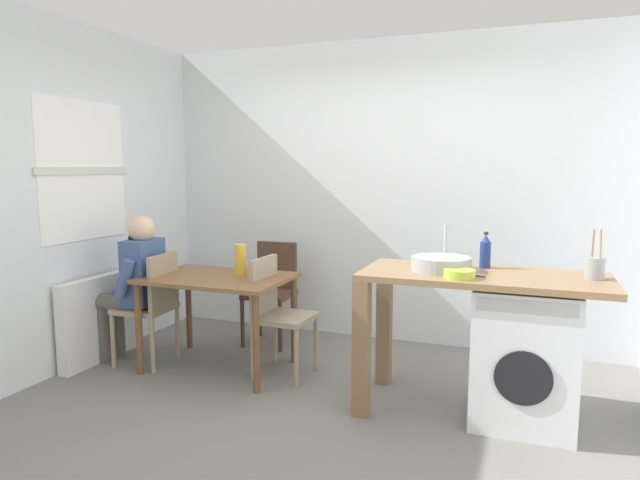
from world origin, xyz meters
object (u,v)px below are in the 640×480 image
(seated_person, at_px, (135,281))
(utensil_crock, at_px, (595,268))
(chair_spare_by_wall, at_px, (273,286))
(washing_machine, at_px, (524,354))
(vase, at_px, (241,260))
(chair_person_seat, at_px, (153,302))
(bottle_tall_green, at_px, (485,252))
(chair_opposite, at_px, (276,309))
(mixing_bowl, at_px, (460,273))
(dining_table, at_px, (218,288))

(seated_person, xyz_separation_m, utensil_crock, (3.32, 0.04, 0.32))
(chair_spare_by_wall, xyz_separation_m, washing_machine, (2.15, -0.90, -0.08))
(chair_spare_by_wall, height_order, utensil_crock, utensil_crock)
(utensil_crock, height_order, vase, utensil_crock)
(chair_person_seat, relative_size, bottle_tall_green, 3.77)
(chair_opposite, height_order, seated_person, seated_person)
(chair_opposite, relative_size, washing_machine, 1.05)
(chair_person_seat, xyz_separation_m, chair_opposite, (1.02, 0.15, 0.00))
(utensil_crock, xyz_separation_m, vase, (-2.47, 0.17, -0.13))
(mixing_bowl, bearing_deg, chair_spare_by_wall, 148.26)
(utensil_crock, relative_size, vase, 1.23)
(dining_table, relative_size, chair_spare_by_wall, 1.22)
(utensil_crock, bearing_deg, chair_spare_by_wall, 161.48)
(chair_spare_by_wall, distance_m, bottle_tall_green, 2.07)
(washing_machine, xyz_separation_m, vase, (-2.10, 0.22, 0.43))
(chair_spare_by_wall, bearing_deg, chair_opposite, 115.74)
(chair_spare_by_wall, height_order, mixing_bowl, mixing_bowl)
(dining_table, xyz_separation_m, vase, (0.15, 0.10, 0.22))
(chair_person_seat, relative_size, washing_machine, 1.05)
(dining_table, bearing_deg, bottle_tall_green, 2.44)
(chair_opposite, bearing_deg, seated_person, -79.97)
(dining_table, distance_m, vase, 0.28)
(chair_spare_by_wall, relative_size, bottle_tall_green, 3.77)
(seated_person, height_order, washing_machine, seated_person)
(mixing_bowl, bearing_deg, washing_machine, 27.24)
(seated_person, relative_size, utensil_crock, 4.01)
(bottle_tall_green, bearing_deg, chair_person_seat, -175.93)
(vase, bearing_deg, utensil_crock, -3.93)
(bottle_tall_green, distance_m, mixing_bowl, 0.43)
(chair_spare_by_wall, xyz_separation_m, utensil_crock, (2.52, -0.84, 0.48))
(washing_machine, distance_m, bottle_tall_green, 0.69)
(mixing_bowl, bearing_deg, chair_person_seat, 174.69)
(dining_table, height_order, seated_person, seated_person)
(mixing_bowl, relative_size, vase, 0.77)
(mixing_bowl, bearing_deg, vase, 166.26)
(washing_machine, height_order, mixing_bowl, mixing_bowl)
(dining_table, xyz_separation_m, washing_machine, (2.25, -0.12, -0.21))
(mixing_bowl, bearing_deg, dining_table, 170.28)
(vase, bearing_deg, chair_opposite, -8.19)
(chair_spare_by_wall, xyz_separation_m, vase, (0.05, -0.67, 0.35))
(bottle_tall_green, height_order, vase, bottle_tall_green)
(washing_machine, bearing_deg, dining_table, 176.90)
(chair_spare_by_wall, relative_size, utensil_crock, 3.00)
(dining_table, distance_m, chair_opposite, 0.50)
(washing_machine, distance_m, utensil_crock, 0.67)
(chair_opposite, height_order, utensil_crock, utensil_crock)
(chair_person_seat, relative_size, chair_opposite, 1.00)
(chair_opposite, height_order, washing_machine, chair_opposite)
(bottle_tall_green, bearing_deg, mixing_bowl, -105.92)
(dining_table, xyz_separation_m, mixing_bowl, (1.87, -0.32, 0.31))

